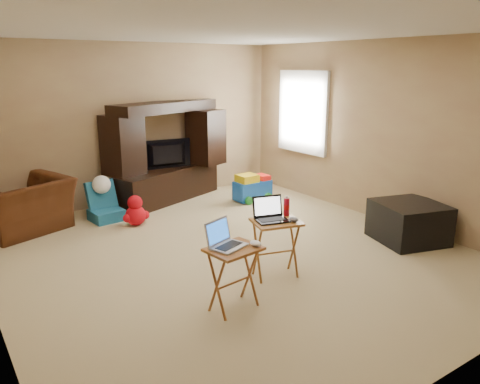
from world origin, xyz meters
TOP-DOWN VIEW (x-y plane):
  - floor at (0.00, 0.00)m, footprint 5.50×5.50m
  - ceiling at (0.00, 0.00)m, footprint 5.50×5.50m
  - wall_back at (0.00, 2.75)m, footprint 5.00×0.00m
  - wall_front at (0.00, -2.75)m, footprint 5.00×0.00m
  - wall_right at (2.50, 0.00)m, footprint 0.00×5.50m
  - window_pane at (2.48, 1.55)m, footprint 0.00×1.20m
  - window_frame at (2.46, 1.55)m, footprint 0.06×1.14m
  - entertainment_center at (0.41, 2.48)m, footprint 2.00×1.13m
  - television at (0.41, 2.45)m, footprint 0.82×0.20m
  - recliner at (-1.84, 2.19)m, footprint 1.36×1.27m
  - child_rocker at (-0.78, 2.03)m, footprint 0.47×0.52m
  - plush_toy at (-0.52, 1.60)m, footprint 0.39×0.33m
  - push_toy at (1.55, 1.69)m, footprint 0.62×0.45m
  - ottoman at (2.09, -0.91)m, footprint 0.95×0.95m
  - tray_table_left at (-0.68, -1.09)m, footprint 0.50×0.42m
  - tray_table_right at (0.06, -0.77)m, footprint 0.55×0.49m
  - laptop_left at (-0.71, -1.06)m, footprint 0.38×0.35m
  - laptop_right at (0.02, -0.75)m, footprint 0.38×0.34m
  - mouse_left at (-0.49, -1.16)m, footprint 0.10×0.13m
  - mouse_right at (0.19, -0.89)m, footprint 0.10×0.14m
  - water_bottle at (0.26, -0.69)m, footprint 0.06×0.06m

SIDE VIEW (x-z plane):
  - floor at x=0.00m, z-range 0.00..0.00m
  - plush_toy at x=-0.52m, z-range 0.00..0.43m
  - push_toy at x=1.55m, z-range 0.00..0.46m
  - ottoman at x=2.09m, z-range 0.00..0.49m
  - child_rocker at x=-0.78m, z-range 0.00..0.56m
  - tray_table_left at x=-0.68m, z-range 0.00..0.59m
  - tray_table_right at x=0.06m, z-range 0.00..0.61m
  - recliner at x=-1.84m, z-range 0.00..0.71m
  - mouse_left at x=-0.49m, z-range 0.59..0.64m
  - mouse_right at x=0.19m, z-range 0.61..0.66m
  - water_bottle at x=0.26m, z-range 0.61..0.80m
  - laptop_left at x=-0.71m, z-range 0.59..0.83m
  - laptop_right at x=0.02m, z-range 0.61..0.85m
  - television at x=0.41m, z-range 0.53..1.00m
  - entertainment_center at x=0.41m, z-range 0.00..1.60m
  - wall_back at x=0.00m, z-range -1.25..3.75m
  - wall_front at x=0.00m, z-range -1.25..3.75m
  - wall_right at x=2.50m, z-range -1.50..4.00m
  - window_pane at x=2.48m, z-range 0.80..2.00m
  - window_frame at x=2.46m, z-range 0.73..2.07m
  - ceiling at x=0.00m, z-range 2.50..2.50m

